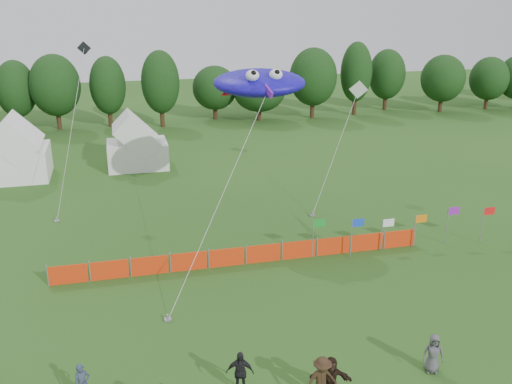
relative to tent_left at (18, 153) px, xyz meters
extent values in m
plane|color=#234C16|center=(13.41, -28.26, -2.01)|extent=(160.00, 160.00, 0.00)
cylinder|color=#382314|center=(-2.31, 17.95, -0.82)|extent=(0.50, 0.50, 2.38)
ellipsoid|color=black|center=(-2.31, 17.95, 2.29)|extent=(4.09, 4.09, 5.35)
cylinder|color=#382314|center=(1.67, 17.13, -0.72)|extent=(0.50, 0.50, 2.57)
ellipsoid|color=black|center=(1.67, 17.13, 2.63)|extent=(5.20, 5.20, 5.79)
cylinder|color=#382314|center=(6.98, 17.06, -0.78)|extent=(0.50, 0.50, 2.46)
ellipsoid|color=black|center=(6.98, 17.06, 2.44)|extent=(3.78, 3.78, 5.55)
cylinder|color=#382314|center=(12.43, 15.66, -0.68)|extent=(0.50, 0.50, 2.66)
ellipsoid|color=black|center=(12.43, 15.66, 2.80)|extent=(4.05, 4.05, 5.99)
cylinder|color=#382314|center=(18.70, 18.27, -1.02)|extent=(0.50, 0.50, 1.98)
ellipsoid|color=black|center=(18.70, 18.27, 1.57)|extent=(5.06, 5.06, 4.46)
cylinder|color=#382314|center=(23.41, 16.30, -1.08)|extent=(0.50, 0.50, 1.86)
ellipsoid|color=black|center=(23.41, 16.30, 1.34)|extent=(5.86, 5.86, 4.18)
cylinder|color=#382314|center=(29.69, 16.12, -0.70)|extent=(0.50, 0.50, 2.62)
ellipsoid|color=black|center=(29.69, 16.12, 2.72)|extent=(5.41, 5.41, 5.89)
cylinder|color=#382314|center=(35.19, 16.73, -0.62)|extent=(0.50, 0.50, 2.78)
ellipsoid|color=black|center=(35.19, 16.73, 3.01)|extent=(3.67, 3.67, 6.26)
cylinder|color=#382314|center=(40.08, 18.62, -0.80)|extent=(0.50, 0.50, 2.42)
ellipsoid|color=black|center=(40.08, 18.62, 2.35)|extent=(4.46, 4.46, 5.44)
cylinder|color=#382314|center=(46.11, 15.87, -0.89)|extent=(0.50, 0.50, 2.24)
ellipsoid|color=black|center=(46.11, 15.87, 2.03)|extent=(5.26, 5.26, 5.03)
cylinder|color=#382314|center=(52.50, 15.89, -0.96)|extent=(0.50, 0.50, 2.10)
ellipsoid|color=black|center=(52.50, 15.89, 1.79)|extent=(4.74, 4.74, 4.73)
cube|color=white|center=(0.00, 0.00, -0.79)|extent=(4.42, 4.42, 2.43)
cube|color=silver|center=(9.06, 0.86, -0.95)|extent=(4.83, 3.86, 2.12)
cube|color=red|center=(4.63, -18.97, -1.51)|extent=(1.90, 0.06, 1.00)
cube|color=red|center=(6.63, -18.97, -1.51)|extent=(1.90, 0.06, 1.00)
cube|color=red|center=(8.63, -18.97, -1.51)|extent=(1.90, 0.06, 1.00)
cube|color=red|center=(10.63, -18.97, -1.51)|extent=(1.90, 0.06, 1.00)
cube|color=red|center=(12.63, -18.97, -1.51)|extent=(1.90, 0.06, 1.00)
cube|color=red|center=(14.63, -18.97, -1.51)|extent=(1.90, 0.06, 1.00)
cube|color=red|center=(16.63, -18.97, -1.51)|extent=(1.90, 0.06, 1.00)
cube|color=red|center=(18.63, -18.97, -1.51)|extent=(1.90, 0.06, 1.00)
cube|color=red|center=(20.63, -18.97, -1.51)|extent=(1.90, 0.06, 1.00)
cube|color=red|center=(22.63, -18.97, -1.51)|extent=(1.90, 0.06, 1.00)
cylinder|color=gray|center=(17.41, -18.97, -0.93)|extent=(0.06, 0.06, 2.17)
cube|color=#148C26|center=(17.76, -18.97, -0.07)|extent=(0.70, 0.02, 0.45)
cylinder|color=gray|center=(19.41, -19.51, -0.91)|extent=(0.06, 0.06, 2.21)
cube|color=blue|center=(19.76, -19.51, -0.03)|extent=(0.70, 0.02, 0.45)
cylinder|color=gray|center=(21.41, -19.13, -1.08)|extent=(0.06, 0.06, 1.86)
cube|color=white|center=(21.76, -19.13, -0.38)|extent=(0.70, 0.02, 0.45)
cylinder|color=gray|center=(23.41, -19.15, -1.05)|extent=(0.06, 0.06, 1.91)
cube|color=orange|center=(23.76, -19.15, -0.32)|extent=(0.70, 0.02, 0.45)
cylinder|color=gray|center=(25.41, -19.20, -0.90)|extent=(0.06, 0.06, 2.22)
cube|color=purple|center=(25.76, -19.20, -0.01)|extent=(0.70, 0.02, 0.45)
cylinder|color=gray|center=(27.41, -19.62, -0.93)|extent=(0.06, 0.06, 2.17)
cube|color=red|center=(27.76, -19.62, -0.07)|extent=(0.70, 0.02, 0.45)
imported|color=#2E384D|center=(5.68, -28.20, -1.24)|extent=(0.65, 0.53, 1.53)
imported|color=#302013|center=(13.80, -30.23, -1.10)|extent=(1.24, 0.80, 1.82)
imported|color=black|center=(11.13, -29.04, -1.16)|extent=(1.07, 0.66, 1.70)
imported|color=#49484D|center=(18.48, -29.61, -1.21)|extent=(0.90, 0.73, 1.59)
imported|color=black|center=(14.20, -30.01, -1.21)|extent=(1.56, 0.97, 1.61)
ellipsoid|color=#1D0ED2|center=(15.81, -13.36, 6.73)|extent=(6.66, 6.02, 1.90)
sphere|color=white|center=(15.13, -14.54, 7.32)|extent=(0.76, 0.76, 0.76)
sphere|color=white|center=(16.49, -14.54, 7.32)|extent=(0.76, 0.76, 0.76)
ellipsoid|color=#BE0910|center=(14.36, -13.18, 6.23)|extent=(1.59, 0.70, 0.25)
ellipsoid|color=#BE0910|center=(17.26, -13.18, 6.23)|extent=(1.59, 0.70, 0.25)
cube|color=purple|center=(15.81, -15.45, 6.55)|extent=(0.37, 0.96, 0.70)
cylinder|color=#A5A5A5|center=(12.44, -19.37, 2.21)|extent=(6.78, 8.46, 8.46)
cube|color=gray|center=(9.07, -23.58, -1.96)|extent=(0.30, 0.30, 0.10)
cube|color=silver|center=(24.59, -7.81, 5.14)|extent=(1.34, 0.37, 1.34)
cylinder|color=#A5A5A5|center=(22.00, -10.54, 1.57)|extent=(5.21, 5.48, 7.17)
cube|color=gray|center=(19.41, -13.26, -1.96)|extent=(0.30, 0.30, 0.10)
cube|color=black|center=(5.90, -6.11, 8.29)|extent=(0.91, 0.26, 0.91)
cylinder|color=#A5A5A5|center=(4.66, -8.18, 3.14)|extent=(2.53, 4.19, 10.31)
cube|color=gray|center=(3.41, -10.26, -1.96)|extent=(0.30, 0.30, 0.10)
camera|label=1|loc=(7.56, -45.74, 11.62)|focal=40.00mm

